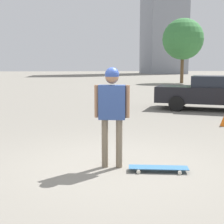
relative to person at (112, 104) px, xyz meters
The scene contains 5 objects.
ground_plane 1.12m from the person, ahead, with size 220.00×220.00×0.00m, color gray.
person is the anchor object (origin of this frame).
skateboard 1.33m from the person, 155.04° to the left, with size 1.02×0.44×0.08m.
car_parked_near 8.45m from the person, 128.07° to the right, with size 5.02×3.70×1.38m.
tree_distant 28.96m from the person, 112.79° to the right, with size 4.24×4.24×6.69m.
Camera 1 is at (0.73, 5.24, 1.76)m, focal length 50.00 mm.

